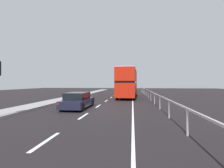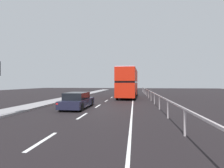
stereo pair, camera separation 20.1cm
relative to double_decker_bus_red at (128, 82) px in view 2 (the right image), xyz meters
The scene contains 6 objects.
ground_plane 11.98m from the double_decker_bus_red, 102.11° to the right, with size 75.29×120.00×0.10m, color black.
near_sidewalk_kerb 14.33m from the double_decker_bus_red, 125.75° to the right, with size 2.15×80.00×0.14m, color gray.
lane_paint_markings 3.44m from the double_decker_bus_red, 100.52° to the right, with size 3.36×46.00×0.01m.
bridge_side_railing 4.12m from the double_decker_bus_red, 39.75° to the right, with size 0.10×42.00×1.14m.
double_decker_bus_red is the anchor object (origin of this frame).
hatchback_car_near 12.23m from the double_decker_bus_red, 108.86° to the right, with size 1.87×4.55×1.37m.
Camera 2 is at (3.40, -13.96, 2.16)m, focal length 27.04 mm.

